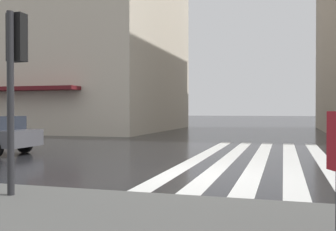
% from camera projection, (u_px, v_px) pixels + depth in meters
% --- Properties ---
extents(ground_plane, '(220.00, 220.00, 0.00)m').
position_uv_depth(ground_plane, '(192.00, 175.00, 9.94)').
color(ground_plane, black).
extents(zebra_crossing, '(13.00, 4.50, 0.01)m').
position_uv_depth(zebra_crossing, '(260.00, 158.00, 13.37)').
color(zebra_crossing, silver).
rests_on(zebra_crossing, ground_plane).
extents(traffic_signal_post, '(0.44, 0.30, 3.18)m').
position_uv_depth(traffic_signal_post, '(15.00, 63.00, 6.96)').
color(traffic_signal_post, '#232326').
rests_on(traffic_signal_post, sidewalk_pavement).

